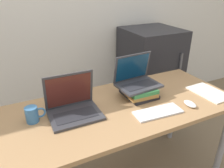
% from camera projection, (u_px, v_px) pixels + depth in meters
% --- Properties ---
extents(wall_back, '(8.00, 0.05, 2.70)m').
position_uv_depth(wall_back, '(68.00, 1.00, 2.18)').
color(wall_back, silver).
rests_on(wall_back, ground_plane).
extents(desk, '(1.65, 0.71, 0.76)m').
position_uv_depth(desk, '(121.00, 115.00, 1.53)').
color(desk, '#9E754C').
rests_on(desk, ground_plane).
extents(laptop_left, '(0.32, 0.25, 0.26)m').
position_uv_depth(laptop_left, '(73.00, 107.00, 1.39)').
color(laptop_left, '#333338').
rests_on(laptop_left, desk).
extents(book_stack, '(0.23, 0.25, 0.08)m').
position_uv_depth(book_stack, '(139.00, 92.00, 1.60)').
color(book_stack, black).
rests_on(book_stack, desk).
extents(laptop_on_books, '(0.32, 0.24, 0.22)m').
position_uv_depth(laptop_on_books, '(136.00, 79.00, 1.59)').
color(laptop_on_books, '#333338').
rests_on(laptop_on_books, book_stack).
extents(wireless_keyboard, '(0.33, 0.15, 0.01)m').
position_uv_depth(wireless_keyboard, '(158.00, 112.00, 1.41)').
color(wireless_keyboard, silver).
rests_on(wireless_keyboard, desk).
extents(mouse, '(0.06, 0.10, 0.03)m').
position_uv_depth(mouse, '(190.00, 104.00, 1.49)').
color(mouse, white).
rests_on(mouse, desk).
extents(notepad, '(0.20, 0.30, 0.01)m').
position_uv_depth(notepad, '(209.00, 92.00, 1.66)').
color(notepad, silver).
rests_on(notepad, desk).
extents(mug, '(0.12, 0.08, 0.10)m').
position_uv_depth(mug, '(33.00, 114.00, 1.31)').
color(mug, teal).
rests_on(mug, desk).
extents(mini_fridge, '(0.59, 0.60, 1.06)m').
position_uv_depth(mini_fridge, '(149.00, 74.00, 2.57)').
color(mini_fridge, '#232328').
rests_on(mini_fridge, ground_plane).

